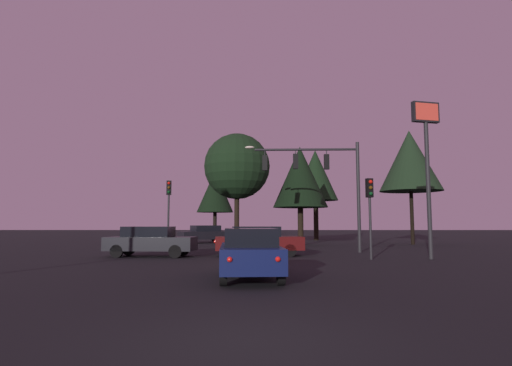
{
  "coord_description": "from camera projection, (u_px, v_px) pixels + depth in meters",
  "views": [
    {
      "loc": [
        0.18,
        -6.01,
        1.66
      ],
      "look_at": [
        0.06,
        16.87,
        3.89
      ],
      "focal_mm": 29.42,
      "sensor_mm": 36.0,
      "label": 1
    }
  ],
  "objects": [
    {
      "name": "car_crossing_left",
      "position": [
        151.0,
        241.0,
        21.28
      ],
      "size": [
        4.6,
        2.06,
        1.52
      ],
      "color": "black",
      "rests_on": "ground"
    },
    {
      "name": "traffic_light_corner_right",
      "position": [
        370.0,
        201.0,
        19.72
      ],
      "size": [
        0.34,
        0.37,
        3.8
      ],
      "color": "#232326",
      "rests_on": "ground"
    },
    {
      "name": "car_far_lane",
      "position": [
        204.0,
        234.0,
        36.59
      ],
      "size": [
        4.56,
        3.67,
        1.52
      ],
      "color": "black",
      "rests_on": "ground"
    },
    {
      "name": "traffic_light_corner_left",
      "position": [
        169.0,
        201.0,
        26.39
      ],
      "size": [
        0.33,
        0.37,
        4.38
      ],
      "color": "#232326",
      "rests_on": "ground"
    },
    {
      "name": "car_nearside_lane",
      "position": [
        250.0,
        252.0,
        12.72
      ],
      "size": [
        2.03,
        4.48,
        1.52
      ],
      "color": "#0F1947",
      "rests_on": "ground"
    },
    {
      "name": "tree_lot_edge",
      "position": [
        300.0,
        177.0,
        33.28
      ],
      "size": [
        4.32,
        4.32,
        7.81
      ],
      "color": "black",
      "rests_on": "ground"
    },
    {
      "name": "ground_plane",
      "position": [
        256.0,
        247.0,
        30.2
      ],
      "size": [
        168.0,
        168.0,
        0.0
      ],
      "primitive_type": "plane",
      "color": "black",
      "rests_on": "ground"
    },
    {
      "name": "tree_behind_sign",
      "position": [
        315.0,
        176.0,
        43.03
      ],
      "size": [
        4.52,
        4.52,
        9.25
      ],
      "color": "black",
      "rests_on": "ground"
    },
    {
      "name": "tree_center_horizon",
      "position": [
        410.0,
        161.0,
        34.35
      ],
      "size": [
        5.0,
        5.0,
        9.34
      ],
      "color": "black",
      "rests_on": "ground"
    },
    {
      "name": "tree_left_far",
      "position": [
        237.0,
        167.0,
        30.46
      ],
      "size": [
        4.78,
        4.78,
        8.21
      ],
      "color": "black",
      "rests_on": "ground"
    },
    {
      "name": "car_crossing_right",
      "position": [
        258.0,
        240.0,
        21.79
      ],
      "size": [
        4.71,
        2.27,
        1.52
      ],
      "color": "#4C0F0F",
      "rests_on": "ground"
    },
    {
      "name": "store_sign_illuminated",
      "position": [
        427.0,
        144.0,
        20.23
      ],
      "size": [
        1.42,
        0.58,
        7.57
      ],
      "color": "#232326",
      "rests_on": "ground"
    },
    {
      "name": "tree_right_cluster",
      "position": [
        215.0,
        191.0,
        46.77
      ],
      "size": [
        4.06,
        4.06,
        7.69
      ],
      "color": "black",
      "rests_on": "ground"
    },
    {
      "name": "traffic_signal_mast_arm",
      "position": [
        320.0,
        173.0,
        24.87
      ],
      "size": [
        6.81,
        0.48,
        6.51
      ],
      "color": "#232326",
      "rests_on": "ground"
    }
  ]
}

